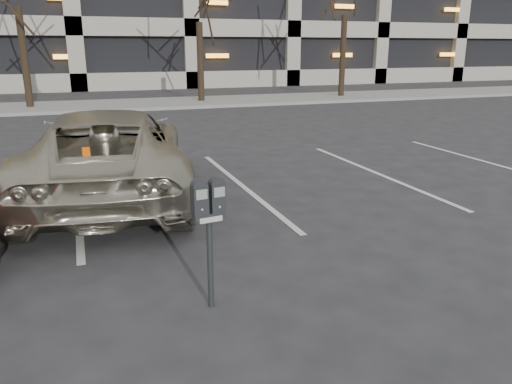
% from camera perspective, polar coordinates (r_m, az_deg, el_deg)
% --- Properties ---
extents(ground, '(140.00, 140.00, 0.00)m').
position_cam_1_polar(ground, '(6.51, -6.98, -5.56)').
color(ground, '#28282B').
rests_on(ground, ground).
extents(sidewalk, '(80.00, 4.00, 0.12)m').
position_cam_1_polar(sidewalk, '(22.08, -16.52, 9.49)').
color(sidewalk, gray).
rests_on(sidewalk, ground).
extents(stall_lines, '(16.90, 5.20, 0.00)m').
position_cam_1_polar(stall_lines, '(8.56, -19.68, -1.02)').
color(stall_lines, silver).
rests_on(stall_lines, ground).
extents(parking_meter, '(0.33, 0.16, 1.25)m').
position_cam_1_polar(parking_meter, '(4.57, -5.42, -2.27)').
color(parking_meter, black).
rests_on(parking_meter, ground).
extents(suv_silver, '(3.08, 5.53, 1.47)m').
position_cam_1_polar(suv_silver, '(8.51, -16.55, 4.22)').
color(suv_silver, beige).
rests_on(suv_silver, ground).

